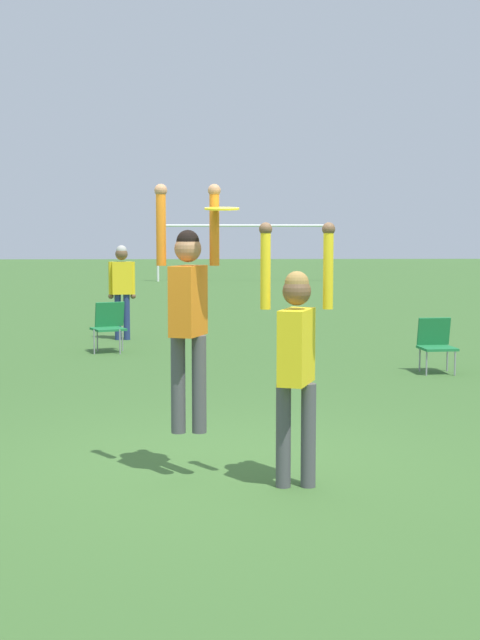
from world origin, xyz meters
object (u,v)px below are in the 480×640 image
object	(u,v)px
person_defending	(296,348)
person_spectator_near	(122,283)
person_jumping	(188,303)
camping_chair_1	(109,323)
camping_chair_2	(436,341)
frisbee	(222,209)

from	to	relation	value
person_defending	person_spectator_near	xyz separation A→B (m)	(-2.32, 9.88, -0.04)
person_jumping	person_defending	distance (m)	0.97
person_jumping	camping_chair_1	bearing A→B (deg)	31.18
person_spectator_near	camping_chair_1	bearing A→B (deg)	-103.17
person_defending	camping_chair_1	distance (m)	8.54
person_jumping	person_spectator_near	distance (m)	9.68
person_jumping	camping_chair_2	world-z (taller)	person_jumping
person_defending	person_spectator_near	bearing A→B (deg)	-146.59
camping_chair_2	person_spectator_near	distance (m)	6.45
frisbee	person_spectator_near	bearing A→B (deg)	100.10
frisbee	camping_chair_2	size ratio (longest dim) A/B	0.35
person_defending	camping_chair_1	xyz separation A→B (m)	(-2.38, 8.17, -0.63)
person_jumping	person_spectator_near	size ratio (longest dim) A/B	1.14
camping_chair_1	camping_chair_2	xyz separation A→B (m)	(4.99, -2.42, -0.04)
person_defending	frisbee	world-z (taller)	frisbee
frisbee	camping_chair_1	bearing A→B (deg)	102.62
person_defending	camping_chair_1	world-z (taller)	person_defending
person_defending	frisbee	distance (m)	1.25
person_defending	camping_chair_2	bearing A→B (deg)	175.84
person_jumping	camping_chair_1	size ratio (longest dim) A/B	2.43
person_jumping	camping_chair_1	xyz separation A→B (m)	(-1.52, 7.86, -0.96)
camping_chair_1	person_spectator_near	distance (m)	1.80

